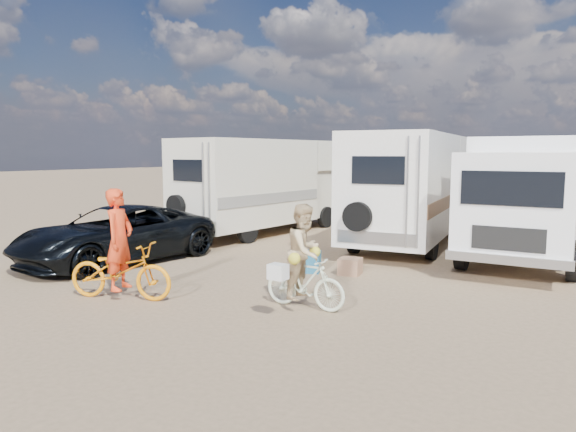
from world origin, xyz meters
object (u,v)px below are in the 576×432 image
Objects in this scene: rv_left at (267,186)px; bike_woman at (305,282)px; rider_woman at (305,262)px; crate at (350,266)px; dark_suv at (116,234)px; box_truck at (527,199)px; cooler at (307,262)px; rider_man at (120,249)px; bike_man at (121,271)px; rv_main at (412,190)px.

bike_woman is (5.65, -6.80, -1.07)m from rv_left.
crate is (-0.49, 2.69, -0.63)m from rider_woman.
rv_left is 1.40× the size of dark_suv.
box_truck is at bearing 52.76° from crate.
rv_left is 15.33× the size of crate.
box_truck is at bearing 25.90° from cooler.
crate is (-0.49, 2.69, -0.27)m from bike_woman.
dark_suv is 3.05× the size of rider_woman.
dark_suv reaches higher than bike_woman.
dark_suv is at bearing 31.58° from rider_man.
box_truck is 14.15× the size of crate.
dark_suv is 4.71m from cooler.
rv_left is at bearing -3.54° from bike_man.
dark_suv is 2.50× the size of bike_man.
rv_main reaches higher than box_truck.
box_truck is 9.57m from rider_man.
rv_main is 5.05m from cooler.
bike_man is 1.07× the size of rider_man.
rider_man is 1.13× the size of rider_woman.
crate is (0.32, -4.53, -1.39)m from rv_main.
rv_left is 1.08× the size of box_truck.
crate is (2.61, 4.02, -0.34)m from bike_man.
rider_woman is at bearing -0.00° from bike_woman.
bike_man is 3.38m from rider_woman.
rv_left is at bearing 141.47° from crate.
dark_suv is at bearing -135.46° from rv_main.
bike_woman is (-2.40, -6.49, -1.05)m from box_truck.
bike_woman is 3.35× the size of crate.
rv_left is 8.58m from bike_man.
rider_man is 4.07× the size of crate.
box_truck reaches higher than cooler.
cooler is 1.29× the size of crate.
box_truck is at bearing -20.85° from rv_main.
rider_man is at bearing -0.00° from bike_man.
bike_man is (-2.29, -8.55, -1.06)m from rv_main.
bike_woman reaches higher than crate.
rider_woman is (-2.40, -6.49, -0.70)m from box_truck.
rider_woman is (3.09, 1.32, 0.29)m from bike_man.
rider_man reaches higher than rider_woman.
box_truck is (3.20, -0.74, -0.07)m from rv_main.
rv_left is 4.28× the size of rider_woman.
bike_woman is 3.40m from rider_man.
rider_woman is (5.65, -6.80, -0.72)m from rv_left.
rider_woman is 2.81m from crate.
rv_main is 3.29m from box_truck.
rider_man is (2.55, -8.12, -0.61)m from rv_left.
rv_left is 4.57× the size of bike_woman.
bike_woman is (0.80, -7.23, -1.12)m from rv_main.
rider_woman is at bearing -79.76° from crate.
rider_man is (0.00, 0.00, 0.40)m from bike_man.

